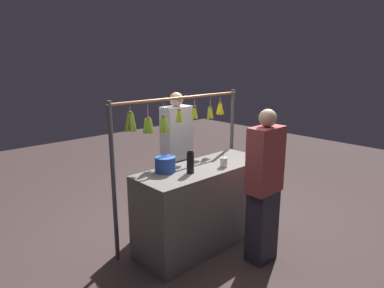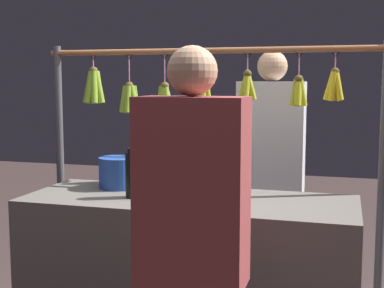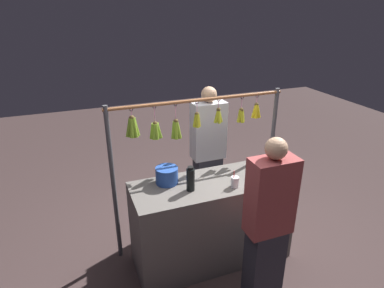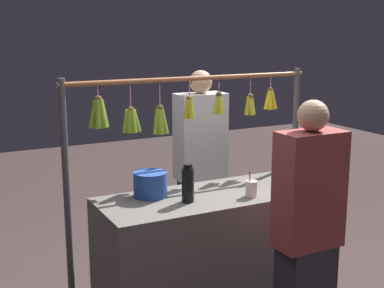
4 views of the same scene
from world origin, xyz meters
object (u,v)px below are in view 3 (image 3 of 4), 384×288
at_px(blue_bucket, 167,175).
at_px(customer_person, 268,227).
at_px(water_bottle, 191,179).
at_px(drink_cup, 235,182).
at_px(vendor_person, 208,155).

bearing_deg(blue_bucket, customer_person, 128.19).
bearing_deg(customer_person, blue_bucket, -51.81).
xyz_separation_m(water_bottle, blue_bucket, (0.16, -0.21, -0.03)).
relative_size(drink_cup, vendor_person, 0.10).
bearing_deg(drink_cup, blue_bucket, -27.56).
bearing_deg(water_bottle, drink_cup, 167.30).
bearing_deg(vendor_person, blue_bucket, 42.28).
xyz_separation_m(blue_bucket, drink_cup, (-0.57, 0.30, -0.03)).
bearing_deg(customer_person, vendor_person, -93.18).
height_order(blue_bucket, vendor_person, vendor_person).
height_order(water_bottle, drink_cup, water_bottle).
bearing_deg(blue_bucket, water_bottle, 128.38).
xyz_separation_m(blue_bucket, customer_person, (-0.62, 0.79, -0.21)).
relative_size(blue_bucket, drink_cup, 1.28).
bearing_deg(vendor_person, water_bottle, 57.40).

